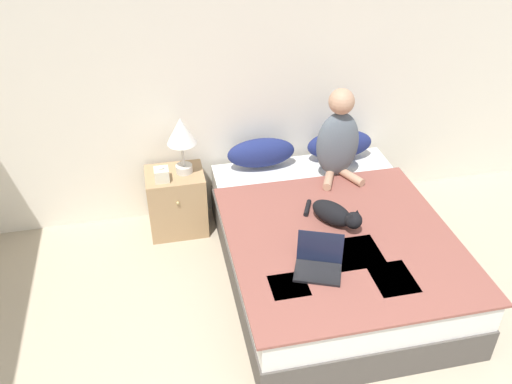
# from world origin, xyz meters

# --- Properties ---
(wall_back) EXTENTS (6.19, 0.05, 2.55)m
(wall_back) POSITION_xyz_m (0.00, 3.58, 1.27)
(wall_back) COLOR silver
(wall_back) RESTS_ON ground_plane
(bed) EXTENTS (1.66, 2.14, 0.52)m
(bed) POSITION_xyz_m (0.39, 2.44, 0.26)
(bed) COLOR #4C4742
(bed) RESTS_ON ground_plane
(pillow_near) EXTENTS (0.60, 0.23, 0.26)m
(pillow_near) POSITION_xyz_m (0.02, 3.37, 0.66)
(pillow_near) COLOR navy
(pillow_near) RESTS_ON bed
(pillow_far) EXTENTS (0.60, 0.23, 0.26)m
(pillow_far) POSITION_xyz_m (0.75, 3.37, 0.66)
(pillow_far) COLOR navy
(pillow_far) RESTS_ON bed
(person_sitting) EXTENTS (0.37, 0.37, 0.79)m
(person_sitting) POSITION_xyz_m (0.62, 3.10, 0.87)
(person_sitting) COLOR slate
(person_sitting) RESTS_ON bed
(cat_tabby) EXTENTS (0.36, 0.50, 0.19)m
(cat_tabby) POSITION_xyz_m (0.39, 2.43, 0.61)
(cat_tabby) COLOR black
(cat_tabby) RESTS_ON bed
(laptop_open) EXTENTS (0.39, 0.37, 0.23)m
(laptop_open) POSITION_xyz_m (0.11, 1.97, 0.57)
(laptop_open) COLOR black
(laptop_open) RESTS_ON bed
(nightstand) EXTENTS (0.50, 0.42, 0.58)m
(nightstand) POSITION_xyz_m (-0.75, 3.31, 0.29)
(nightstand) COLOR tan
(nightstand) RESTS_ON ground_plane
(table_lamp) EXTENTS (0.25, 0.25, 0.51)m
(table_lamp) POSITION_xyz_m (-0.66, 3.32, 0.94)
(table_lamp) COLOR beige
(table_lamp) RESTS_ON nightstand
(tissue_box) EXTENTS (0.12, 0.12, 0.14)m
(tissue_box) POSITION_xyz_m (-0.85, 3.22, 0.64)
(tissue_box) COLOR beige
(tissue_box) RESTS_ON nightstand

